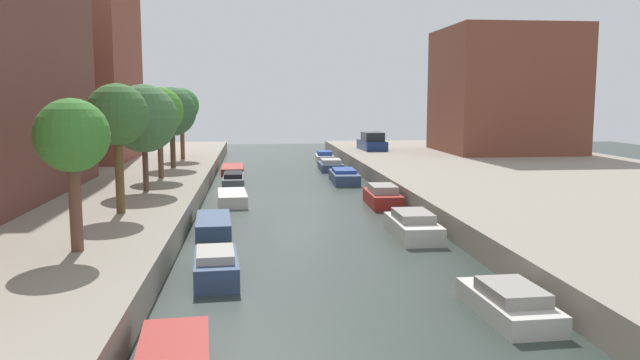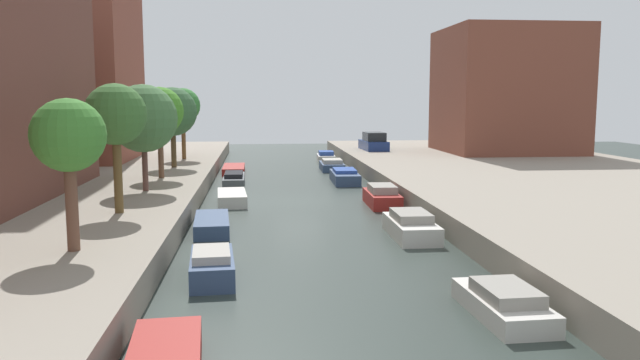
{
  "view_description": "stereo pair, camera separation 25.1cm",
  "coord_description": "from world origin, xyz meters",
  "px_view_note": "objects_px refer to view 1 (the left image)",
  "views": [
    {
      "loc": [
        -2.34,
        -32.7,
        5.35
      ],
      "look_at": [
        1.32,
        2.07,
        0.83
      ],
      "focal_mm": 35.66,
      "sensor_mm": 36.0,
      "label": 1
    },
    {
      "loc": [
        -2.09,
        -32.72,
        5.35
      ],
      "look_at": [
        1.32,
        2.07,
        0.83
      ],
      "focal_mm": 35.66,
      "sensor_mm": 36.0,
      "label": 2
    }
  ],
  "objects_px": {
    "street_tree_5": "(181,106)",
    "moored_boat_left_3": "(232,198)",
    "street_tree_0": "(72,138)",
    "moored_boat_left_4": "(233,179)",
    "street_tree_1": "(117,116)",
    "moored_boat_right_3": "(344,176)",
    "moored_boat_right_1": "(413,226)",
    "moored_boat_right_5": "(324,157)",
    "street_tree_2": "(144,119)",
    "low_block_right": "(504,90)",
    "moored_boat_left_5": "(233,169)",
    "moored_boat_left_1": "(216,266)",
    "street_tree_3": "(159,112)",
    "parked_car": "(372,143)",
    "moored_boat_right_2": "(382,197)",
    "moored_boat_right_4": "(331,165)",
    "moored_boat_right_0": "(509,303)",
    "street_tree_4": "(172,112)"
  },
  "relations": [
    {
      "from": "low_block_right",
      "to": "moored_boat_left_4",
      "type": "bearing_deg",
      "value": -153.21
    },
    {
      "from": "street_tree_2",
      "to": "moored_boat_left_1",
      "type": "height_order",
      "value": "street_tree_2"
    },
    {
      "from": "street_tree_1",
      "to": "moored_boat_left_5",
      "type": "distance_m",
      "value": 22.14
    },
    {
      "from": "street_tree_0",
      "to": "parked_car",
      "type": "relative_size",
      "value": 1.03
    },
    {
      "from": "moored_boat_right_0",
      "to": "moored_boat_left_3",
      "type": "bearing_deg",
      "value": 112.46
    },
    {
      "from": "street_tree_3",
      "to": "moored_boat_left_1",
      "type": "relative_size",
      "value": 1.49
    },
    {
      "from": "street_tree_0",
      "to": "moored_boat_right_1",
      "type": "distance_m",
      "value": 12.88
    },
    {
      "from": "parked_car",
      "to": "moored_boat_left_1",
      "type": "relative_size",
      "value": 1.27
    },
    {
      "from": "street_tree_1",
      "to": "moored_boat_right_0",
      "type": "bearing_deg",
      "value": -41.5
    },
    {
      "from": "moored_boat_right_4",
      "to": "moored_boat_right_2",
      "type": "bearing_deg",
      "value": -87.56
    },
    {
      "from": "moored_boat_right_1",
      "to": "moored_boat_right_2",
      "type": "bearing_deg",
      "value": 87.71
    },
    {
      "from": "moored_boat_left_4",
      "to": "moored_boat_right_3",
      "type": "bearing_deg",
      "value": 3.98
    },
    {
      "from": "street_tree_2",
      "to": "moored_boat_right_4",
      "type": "xyz_separation_m",
      "value": [
        10.77,
        16.43,
        -4.04
      ]
    },
    {
      "from": "moored_boat_right_1",
      "to": "moored_boat_right_5",
      "type": "xyz_separation_m",
      "value": [
        -0.12,
        29.7,
        -0.05
      ]
    },
    {
      "from": "street_tree_2",
      "to": "street_tree_3",
      "type": "height_order",
      "value": "street_tree_2"
    },
    {
      "from": "low_block_right",
      "to": "moored_boat_right_1",
      "type": "relative_size",
      "value": 2.67
    },
    {
      "from": "street_tree_5",
      "to": "moored_boat_right_0",
      "type": "height_order",
      "value": "street_tree_5"
    },
    {
      "from": "street_tree_1",
      "to": "moored_boat_left_1",
      "type": "distance_m",
      "value": 8.29
    },
    {
      "from": "street_tree_4",
      "to": "moored_boat_right_2",
      "type": "relative_size",
      "value": 1.39
    },
    {
      "from": "low_block_right",
      "to": "moored_boat_right_4",
      "type": "distance_m",
      "value": 16.03
    },
    {
      "from": "street_tree_3",
      "to": "moored_boat_left_1",
      "type": "xyz_separation_m",
      "value": [
        3.9,
        -16.73,
        -4.21
      ]
    },
    {
      "from": "street_tree_1",
      "to": "moored_boat_right_1",
      "type": "height_order",
      "value": "street_tree_1"
    },
    {
      "from": "moored_boat_left_1",
      "to": "moored_boat_right_1",
      "type": "distance_m",
      "value": 8.83
    },
    {
      "from": "moored_boat_left_3",
      "to": "moored_boat_right_1",
      "type": "bearing_deg",
      "value": -50.18
    },
    {
      "from": "moored_boat_right_1",
      "to": "moored_boat_right_3",
      "type": "relative_size",
      "value": 0.86
    },
    {
      "from": "street_tree_3",
      "to": "street_tree_4",
      "type": "relative_size",
      "value": 0.99
    },
    {
      "from": "moored_boat_left_1",
      "to": "moored_boat_right_5",
      "type": "relative_size",
      "value": 1.0
    },
    {
      "from": "street_tree_2",
      "to": "moored_boat_left_4",
      "type": "xyz_separation_m",
      "value": [
        3.8,
        8.96,
        -4.04
      ]
    },
    {
      "from": "moored_boat_right_0",
      "to": "street_tree_1",
      "type": "bearing_deg",
      "value": 138.5
    },
    {
      "from": "moored_boat_right_3",
      "to": "moored_boat_right_5",
      "type": "height_order",
      "value": "moored_boat_right_5"
    },
    {
      "from": "street_tree_4",
      "to": "moored_boat_right_3",
      "type": "height_order",
      "value": "street_tree_4"
    },
    {
      "from": "street_tree_1",
      "to": "moored_boat_right_2",
      "type": "bearing_deg",
      "value": 29.13
    },
    {
      "from": "street_tree_5",
      "to": "moored_boat_left_3",
      "type": "bearing_deg",
      "value": -74.24
    },
    {
      "from": "street_tree_0",
      "to": "street_tree_1",
      "type": "xyz_separation_m",
      "value": [
        -0.0,
        6.08,
        0.45
      ]
    },
    {
      "from": "street_tree_3",
      "to": "moored_boat_left_5",
      "type": "relative_size",
      "value": 1.09
    },
    {
      "from": "street_tree_0",
      "to": "moored_boat_right_0",
      "type": "distance_m",
      "value": 12.54
    },
    {
      "from": "street_tree_3",
      "to": "moored_boat_left_1",
      "type": "height_order",
      "value": "street_tree_3"
    },
    {
      "from": "parked_car",
      "to": "moored_boat_left_5",
      "type": "relative_size",
      "value": 0.93
    },
    {
      "from": "street_tree_0",
      "to": "moored_boat_left_4",
      "type": "relative_size",
      "value": 0.98
    },
    {
      "from": "street_tree_1",
      "to": "moored_boat_right_3",
      "type": "xyz_separation_m",
      "value": [
        10.78,
        15.27,
        -4.3
      ]
    },
    {
      "from": "moored_boat_left_5",
      "to": "moored_boat_right_1",
      "type": "height_order",
      "value": "moored_boat_right_1"
    },
    {
      "from": "street_tree_2",
      "to": "street_tree_0",
      "type": "bearing_deg",
      "value": -90.0
    },
    {
      "from": "street_tree_1",
      "to": "moored_boat_right_3",
      "type": "relative_size",
      "value": 1.13
    },
    {
      "from": "moored_boat_left_5",
      "to": "moored_boat_left_3",
      "type": "bearing_deg",
      "value": -88.33
    },
    {
      "from": "low_block_right",
      "to": "street_tree_2",
      "type": "relative_size",
      "value": 2.0
    },
    {
      "from": "street_tree_5",
      "to": "moored_boat_right_1",
      "type": "relative_size",
      "value": 1.35
    },
    {
      "from": "moored_boat_right_5",
      "to": "parked_car",
      "type": "bearing_deg",
      "value": -7.02
    },
    {
      "from": "street_tree_5",
      "to": "moored_boat_right_4",
      "type": "relative_size",
      "value": 1.39
    },
    {
      "from": "street_tree_1",
      "to": "street_tree_5",
      "type": "height_order",
      "value": "street_tree_5"
    },
    {
      "from": "street_tree_3",
      "to": "parked_car",
      "type": "xyz_separation_m",
      "value": [
        15.04,
        17.51,
        -3.0
      ]
    }
  ]
}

